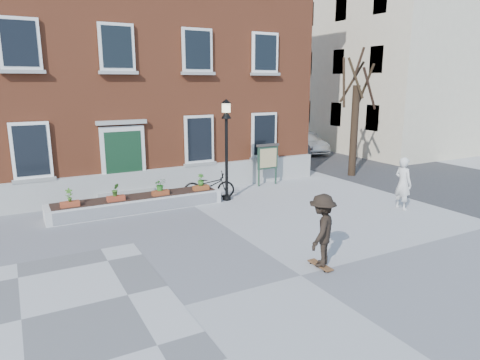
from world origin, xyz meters
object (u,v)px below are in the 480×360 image
parked_car (306,143)px  lamp_post (226,136)px  bicycle (209,185)px  skateboarder (322,230)px  bystander (403,183)px  notice_board (268,158)px

parked_car → lamp_post: bearing=-132.3°
bicycle → skateboarder: (-0.25, -7.29, 0.45)m
lamp_post → bystander: bearing=-39.3°
bicycle → notice_board: size_ratio=1.08×
parked_car → skateboarder: size_ratio=2.10×
bicycle → skateboarder: size_ratio=1.07×
parked_car → bicycle: bearing=-135.7°
parked_car → bystander: bystander is taller
lamp_post → notice_board: lamp_post is taller
bicycle → lamp_post: lamp_post is taller
bicycle → skateboarder: bearing=-163.1°
bicycle → lamp_post: size_ratio=0.52×
bicycle → lamp_post: bearing=-117.3°
skateboarder → bystander: bearing=24.1°
bicycle → bystander: bearing=-111.2°
bystander → notice_board: (-2.33, 5.51, 0.30)m
parked_car → bystander: 12.91m
bicycle → skateboarder: 7.31m
bystander → lamp_post: lamp_post is taller
lamp_post → skateboarder: lamp_post is taller
bystander → lamp_post: 6.74m
parked_car → bystander: (-4.69, -12.02, 0.30)m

